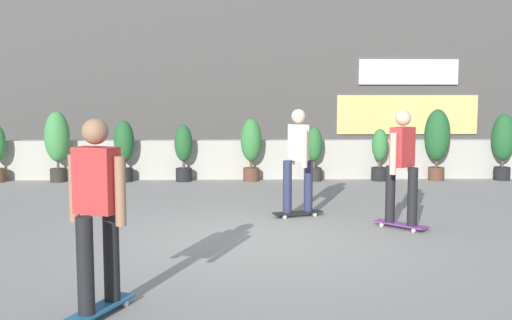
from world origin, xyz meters
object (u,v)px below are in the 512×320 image
object	(u,v)px
potted_plant_3	(184,150)
skater_by_wall_left	(402,164)
potted_plant_5	(314,152)
potted_plant_1	(57,141)
potted_plant_6	(380,154)
skater_far_right	(97,208)
potted_plant_7	(437,139)
potted_plant_8	(503,142)
potted_plant_2	(124,147)
skater_far_left	(298,157)
potted_plant_4	(251,145)

from	to	relation	value
potted_plant_3	skater_by_wall_left	xyz separation A→B (m)	(3.57, -4.98, 0.24)
potted_plant_5	skater_by_wall_left	xyz separation A→B (m)	(0.63, -4.98, 0.28)
potted_plant_1	potted_plant_6	world-z (taller)	potted_plant_1
potted_plant_5	skater_far_right	distance (m)	8.79
potted_plant_1	skater_far_right	world-z (taller)	skater_far_right
potted_plant_3	potted_plant_5	size ratio (longest dim) A/B	1.04
skater_far_right	skater_by_wall_left	xyz separation A→B (m)	(3.51, 3.31, 0.00)
potted_plant_5	potted_plant_7	xyz separation A→B (m)	(2.80, -0.00, 0.29)
potted_plant_6	potted_plant_7	bearing A→B (deg)	0.00
potted_plant_1	potted_plant_3	xyz separation A→B (m)	(2.80, 0.00, -0.22)
potted_plant_1	potted_plant_7	world-z (taller)	potted_plant_7
skater_by_wall_left	skater_far_right	bearing A→B (deg)	-136.61
potted_plant_6	potted_plant_8	bearing A→B (deg)	-0.00
potted_plant_6	skater_by_wall_left	world-z (taller)	skater_by_wall_left
potted_plant_2	potted_plant_6	distance (m)	5.76
potted_plant_1	potted_plant_6	distance (m)	7.24
potted_plant_1	potted_plant_5	bearing A→B (deg)	0.00
potted_plant_2	potted_plant_5	size ratio (longest dim) A/B	1.12
potted_plant_1	skater_far_left	size ratio (longest dim) A/B	0.93
skater_far_left	potted_plant_1	bearing A→B (deg)	140.75
potted_plant_4	skater_far_left	xyz separation A→B (m)	(0.66, -4.07, 0.13)
potted_plant_6	skater_far_right	size ratio (longest dim) A/B	0.69
potted_plant_1	skater_far_left	distance (m)	6.43
potted_plant_3	skater_far_left	xyz separation A→B (m)	(2.18, -4.07, 0.24)
potted_plant_5	potted_plant_7	distance (m)	2.82
skater_by_wall_left	potted_plant_6	bearing A→B (deg)	80.14
potted_plant_4	skater_far_left	world-z (taller)	skater_far_left
potted_plant_8	skater_far_left	xyz separation A→B (m)	(-5.08, -4.07, 0.06)
potted_plant_2	potted_plant_5	xyz separation A→B (m)	(4.26, 0.00, -0.12)
potted_plant_7	skater_far_left	bearing A→B (deg)	-131.17
potted_plant_5	potted_plant_7	world-z (taller)	potted_plant_7
potted_plant_1	potted_plant_3	world-z (taller)	potted_plant_1
potted_plant_5	skater_far_left	xyz separation A→B (m)	(-0.76, -4.07, 0.28)
potted_plant_7	skater_far_left	xyz separation A→B (m)	(-3.56, -4.07, -0.01)
potted_plant_4	potted_plant_7	distance (m)	4.22
potted_plant_1	skater_by_wall_left	xyz separation A→B (m)	(6.37, -4.98, 0.02)
potted_plant_2	potted_plant_6	xyz separation A→B (m)	(5.76, 0.00, -0.16)
potted_plant_4	potted_plant_5	distance (m)	1.43
potted_plant_3	potted_plant_4	bearing A→B (deg)	-0.00
potted_plant_6	potted_plant_7	xyz separation A→B (m)	(1.30, 0.00, 0.33)
potted_plant_1	skater_far_right	size ratio (longest dim) A/B	0.93
potted_plant_2	skater_far_right	size ratio (longest dim) A/B	0.81
potted_plant_2	potted_plant_3	distance (m)	1.33
potted_plant_7	potted_plant_8	distance (m)	1.52
potted_plant_1	potted_plant_8	bearing A→B (deg)	-0.00
skater_by_wall_left	potted_plant_5	bearing A→B (deg)	97.20
potted_plant_2	potted_plant_8	size ratio (longest dim) A/B	0.91
skater_far_right	skater_far_left	bearing A→B (deg)	63.40
potted_plant_7	skater_far_left	world-z (taller)	skater_far_left
potted_plant_6	potted_plant_2	bearing A→B (deg)	180.00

